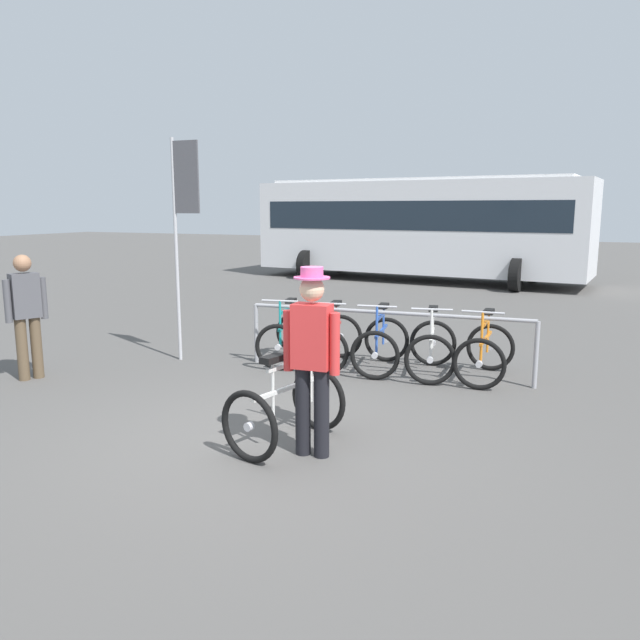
# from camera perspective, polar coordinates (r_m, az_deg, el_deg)

# --- Properties ---
(ground_plane) EXTENTS (80.00, 80.00, 0.00)m
(ground_plane) POSITION_cam_1_polar(r_m,az_deg,el_deg) (6.22, -5.84, -10.81)
(ground_plane) COLOR #514F4C
(bike_rack_rail) EXTENTS (3.90, 0.26, 0.88)m
(bike_rack_rail) POSITION_cam_1_polar(r_m,az_deg,el_deg) (8.39, 6.03, -0.42)
(bike_rack_rail) COLOR #99999E
(bike_rack_rail) RESTS_ON ground
(racked_bike_teal) EXTENTS (0.85, 1.20, 0.97)m
(racked_bike_teal) POSITION_cam_1_polar(r_m,az_deg,el_deg) (9.09, -2.96, -1.59)
(racked_bike_teal) COLOR black
(racked_bike_teal) RESTS_ON ground
(racked_bike_red) EXTENTS (0.83, 1.18, 0.97)m
(racked_bike_red) POSITION_cam_1_polar(r_m,az_deg,el_deg) (8.85, 1.21, -1.91)
(racked_bike_red) COLOR black
(racked_bike_red) RESTS_ON ground
(racked_bike_blue) EXTENTS (0.81, 1.17, 0.97)m
(racked_bike_blue) POSITION_cam_1_polar(r_m,az_deg,el_deg) (8.65, 5.61, -2.24)
(racked_bike_blue) COLOR black
(racked_bike_blue) RESTS_ON ground
(racked_bike_white) EXTENTS (0.85, 1.19, 0.97)m
(racked_bike_white) POSITION_cam_1_polar(r_m,az_deg,el_deg) (8.51, 10.18, -2.56)
(racked_bike_white) COLOR black
(racked_bike_white) RESTS_ON ground
(racked_bike_orange) EXTENTS (0.67, 1.11, 0.97)m
(racked_bike_orange) POSITION_cam_1_polar(r_m,az_deg,el_deg) (8.42, 14.87, -2.88)
(racked_bike_orange) COLOR black
(racked_bike_orange) RESTS_ON ground
(featured_bicycle) EXTENTS (0.89, 1.25, 1.09)m
(featured_bicycle) POSITION_cam_1_polar(r_m,az_deg,el_deg) (6.01, -2.38, -6.66)
(featured_bicycle) COLOR black
(featured_bicycle) RESTS_ON ground
(person_with_featured_bike) EXTENTS (0.53, 0.32, 1.72)m
(person_with_featured_bike) POSITION_cam_1_polar(r_m,az_deg,el_deg) (5.54, -0.74, -3.15)
(person_with_featured_bike) COLOR black
(person_with_featured_bike) RESTS_ON ground
(pedestrian_with_backpack) EXTENTS (0.42, 0.49, 1.64)m
(pedestrian_with_backpack) POSITION_cam_1_polar(r_m,az_deg,el_deg) (8.95, -25.34, 0.95)
(pedestrian_with_backpack) COLOR brown
(pedestrian_with_backpack) RESTS_ON ground
(bus_distant) EXTENTS (10.20, 4.07, 3.08)m
(bus_distant) POSITION_cam_1_polar(r_m,az_deg,el_deg) (19.51, 9.01, 8.69)
(bus_distant) COLOR silver
(bus_distant) RESTS_ON ground
(banner_flag) EXTENTS (0.45, 0.05, 3.20)m
(banner_flag) POSITION_cam_1_polar(r_m,az_deg,el_deg) (9.19, -12.49, 10.01)
(banner_flag) COLOR #B2B2B7
(banner_flag) RESTS_ON ground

